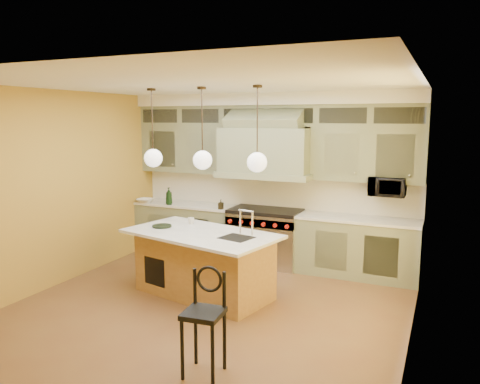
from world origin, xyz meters
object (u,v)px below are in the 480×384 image
at_px(counter_stool, 205,315).
at_px(microwave, 387,186).
at_px(kitchen_island, 204,263).
at_px(range, 265,236).

xyz_separation_m(counter_stool, microwave, (1.24, 3.62, 0.86)).
bearing_deg(counter_stool, microwave, 66.04).
bearing_deg(kitchen_island, counter_stool, -48.99).
distance_m(range, counter_stool, 3.59).
distance_m(kitchen_island, counter_stool, 2.07).
relative_size(kitchen_island, counter_stool, 2.20).
height_order(kitchen_island, counter_stool, kitchen_island).
bearing_deg(microwave, range, -176.88).
relative_size(range, counter_stool, 1.14).
distance_m(range, microwave, 2.18).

